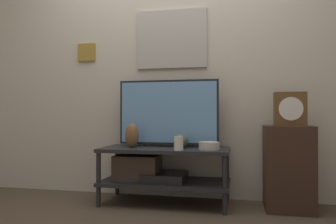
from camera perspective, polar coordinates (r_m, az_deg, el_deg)
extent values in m
plane|color=#4C3D2D|center=(2.68, -1.94, -17.20)|extent=(12.00, 12.00, 0.00)
cube|color=beige|center=(3.20, 0.65, 9.91)|extent=(6.40, 0.06, 2.70)
cube|color=#B2ADA3|center=(3.18, 0.61, 12.60)|extent=(0.67, 0.02, 0.56)
cube|color=#B2BCC6|center=(3.18, 0.59, 12.63)|extent=(0.63, 0.01, 0.52)
cube|color=olive|center=(3.44, -13.98, 10.06)|extent=(0.18, 0.02, 0.18)
cube|color=#BCB299|center=(3.44, -14.02, 10.08)|extent=(0.14, 0.01, 0.14)
cube|color=#232326|center=(2.87, -0.54, -6.55)|extent=(1.11, 0.50, 0.03)
cube|color=#232326|center=(2.91, -0.54, -12.15)|extent=(1.11, 0.50, 0.03)
cylinder|color=#232326|center=(2.86, -12.02, -11.16)|extent=(0.04, 0.04, 0.48)
cylinder|color=#232326|center=(2.62, 9.87, -12.14)|extent=(0.04, 0.04, 0.48)
cylinder|color=#232326|center=(3.25, -8.84, -9.87)|extent=(0.04, 0.04, 0.48)
cylinder|color=#232326|center=(3.05, 10.20, -10.50)|extent=(0.04, 0.04, 0.48)
cube|color=black|center=(2.90, -0.54, -11.18)|extent=(0.36, 0.35, 0.07)
cube|color=#47382D|center=(2.95, -5.32, -9.57)|extent=(0.39, 0.27, 0.21)
cylinder|color=black|center=(3.03, -4.58, -5.74)|extent=(0.05, 0.05, 0.02)
cylinder|color=black|center=(2.93, 4.86, -5.92)|extent=(0.05, 0.05, 0.02)
cube|color=black|center=(2.96, 0.06, -0.04)|extent=(0.91, 0.04, 0.58)
cube|color=#6B9ED1|center=(2.94, -0.01, -0.04)|extent=(0.87, 0.01, 0.55)
sphere|color=#4C5647|center=(2.83, 2.29, -5.06)|extent=(0.12, 0.12, 0.12)
cylinder|color=beige|center=(2.72, 7.18, -5.86)|extent=(0.17, 0.17, 0.06)
ellipsoid|color=brown|center=(2.90, -6.31, -4.09)|extent=(0.12, 0.10, 0.21)
cylinder|color=silver|center=(2.64, 1.87, -5.48)|extent=(0.07, 0.07, 0.11)
cube|color=#382319|center=(2.89, 20.16, -9.03)|extent=(0.37, 0.40, 0.68)
cube|color=brown|center=(2.87, 20.47, 0.51)|extent=(0.25, 0.10, 0.28)
cylinder|color=white|center=(2.82, 20.63, 0.53)|extent=(0.19, 0.01, 0.19)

